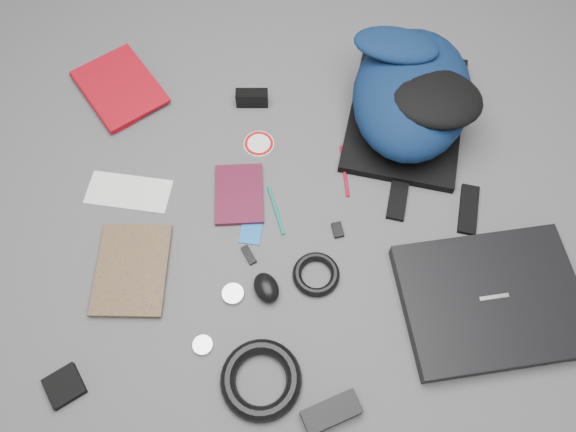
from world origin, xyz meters
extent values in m
plane|color=#4F4F51|center=(0.00, 0.00, 0.00)|extent=(4.00, 4.00, 0.00)
cube|color=black|center=(0.43, -0.29, 0.02)|extent=(0.41, 0.32, 0.04)
imported|color=maroon|center=(-0.49, 0.44, 0.01)|extent=(0.28, 0.31, 0.03)
imported|color=#AB7E0C|center=(-0.47, -0.06, 0.01)|extent=(0.21, 0.26, 0.02)
cube|color=white|center=(-0.39, 0.14, 0.00)|extent=(0.23, 0.16, 0.00)
cube|color=#3D0B1C|center=(-0.11, 0.09, 0.01)|extent=(0.14, 0.18, 0.01)
cube|color=black|center=(-0.04, 0.37, 0.02)|extent=(0.09, 0.05, 0.05)
cylinder|color=white|center=(-0.04, 0.24, 0.00)|extent=(0.11, 0.11, 0.00)
cylinder|color=#0D7C63|center=(-0.03, 0.03, 0.00)|extent=(0.02, 0.14, 0.01)
cylinder|color=maroon|center=(0.17, 0.11, 0.00)|extent=(0.02, 0.15, 0.01)
cube|color=#1861B5|center=(-0.09, -0.01, 0.00)|extent=(0.07, 0.09, 0.00)
cube|color=black|center=(-0.11, -0.08, 0.00)|extent=(0.03, 0.05, 0.01)
cube|color=black|center=(0.12, -0.05, 0.01)|extent=(0.03, 0.04, 0.01)
ellipsoid|color=black|center=(-0.08, -0.18, 0.02)|extent=(0.07, 0.09, 0.04)
cylinder|color=silver|center=(-0.16, -0.17, 0.01)|extent=(0.05, 0.05, 0.01)
cylinder|color=silver|center=(-0.24, -0.28, 0.01)|extent=(0.05, 0.05, 0.01)
torus|color=black|center=(0.04, -0.16, 0.01)|extent=(0.14, 0.14, 0.02)
cube|color=black|center=(0.02, -0.47, 0.02)|extent=(0.13, 0.08, 0.03)
torus|color=black|center=(-0.12, -0.38, 0.02)|extent=(0.23, 0.23, 0.03)
cube|color=black|center=(-0.54, -0.32, 0.01)|extent=(0.10, 0.10, 0.02)
camera|label=1|loc=(-0.10, -0.62, 1.26)|focal=35.00mm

